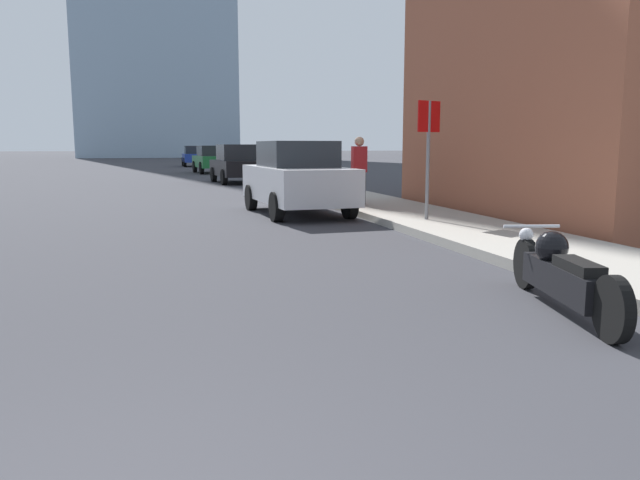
# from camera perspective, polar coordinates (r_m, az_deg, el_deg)

# --- Properties ---
(sidewalk) EXTENTS (2.25, 240.00, 0.15)m
(sidewalk) POSITION_cam_1_polar(r_m,az_deg,el_deg) (42.44, -7.36, 6.47)
(sidewalk) COLOR #9E998E
(sidewalk) RESTS_ON ground_plane
(motorcycle) EXTENTS (0.84, 2.50, 0.75)m
(motorcycle) POSITION_cam_1_polar(r_m,az_deg,el_deg) (6.53, 21.16, -2.89)
(motorcycle) COLOR black
(motorcycle) RESTS_ON ground_plane
(parked_car_silver) EXTENTS (2.06, 4.23, 1.71)m
(parked_car_silver) POSITION_cam_1_polar(r_m,az_deg,el_deg) (14.69, -2.11, 5.69)
(parked_car_silver) COLOR #BCBCC1
(parked_car_silver) RESTS_ON ground_plane
(parked_car_black) EXTENTS (2.03, 4.05, 1.66)m
(parked_car_black) POSITION_cam_1_polar(r_m,az_deg,el_deg) (27.43, -7.65, 6.90)
(parked_car_black) COLOR black
(parked_car_black) RESTS_ON ground_plane
(parked_car_green) EXTENTS (2.21, 4.33, 1.61)m
(parked_car_green) POSITION_cam_1_polar(r_m,az_deg,el_deg) (37.68, -9.79, 7.30)
(parked_car_green) COLOR #1E6B33
(parked_car_green) RESTS_ON ground_plane
(parked_car_blue) EXTENTS (1.98, 4.25, 1.61)m
(parked_car_blue) POSITION_cam_1_polar(r_m,az_deg,el_deg) (50.39, -11.34, 7.55)
(parked_car_blue) COLOR #1E3899
(parked_car_blue) RESTS_ON ground_plane
(stop_sign) EXTENTS (0.57, 0.26, 2.32)m
(stop_sign) POSITION_cam_1_polar(r_m,az_deg,el_deg) (12.55, 9.89, 9.06)
(stop_sign) COLOR slate
(stop_sign) RESTS_ON sidewalk
(pedestrian) EXTENTS (0.36, 0.23, 1.68)m
(pedestrian) POSITION_cam_1_polar(r_m,az_deg,el_deg) (15.55, 3.59, 6.40)
(pedestrian) COLOR #38383D
(pedestrian) RESTS_ON sidewalk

